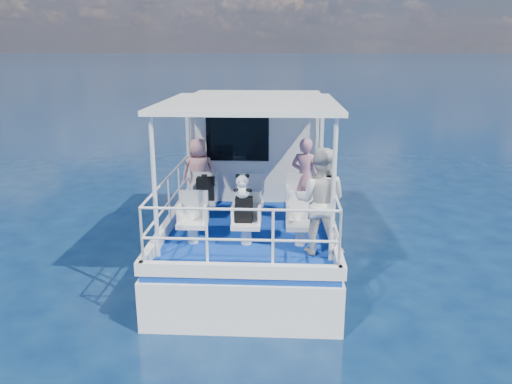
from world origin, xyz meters
The scene contains 20 objects.
ground centered at (0.00, 0.00, 0.00)m, with size 2000.00×2000.00×0.00m, color #081B3E.
hull centered at (0.00, 1.00, 0.00)m, with size 3.00×7.00×1.60m, color white.
deck centered at (0.00, 1.00, 0.85)m, with size 2.90×6.90×0.10m, color navy.
cabin centered at (0.00, 2.30, 2.00)m, with size 2.85×2.00×2.20m, color white.
canopy centered at (0.00, -0.20, 3.14)m, with size 3.00×3.20×0.08m, color white.
canopy_posts centered at (0.00, -0.25, 2.00)m, with size 2.77×2.97×2.20m.
railings centered at (0.00, -0.58, 1.40)m, with size 2.84×3.59×1.00m, color white, non-canonical shape.
seat_port_fwd centered at (-0.90, 0.20, 1.09)m, with size 0.48×0.46×0.38m, color silver.
seat_center_fwd centered at (0.00, 0.20, 1.09)m, with size 0.48×0.46×0.38m, color silver.
seat_stbd_fwd centered at (0.90, 0.20, 1.09)m, with size 0.48×0.46×0.38m, color silver.
seat_port_aft centered at (-0.90, -1.10, 1.09)m, with size 0.48×0.46×0.38m, color silver.
seat_center_aft centered at (0.00, -1.10, 1.09)m, with size 0.48×0.46×0.38m, color silver.
seat_stbd_aft centered at (0.90, -1.10, 1.09)m, with size 0.48×0.46×0.38m, color silver.
passenger_port_fwd centered at (-1.12, 0.95, 1.61)m, with size 0.53×0.38×1.43m, color tan.
passenger_stbd_fwd centered at (1.03, 0.46, 1.67)m, with size 0.56×0.37×1.53m, color #C68093.
passenger_stbd_aft centered at (1.18, -1.42, 1.75)m, with size 0.83×0.65×1.71m, color silver.
backpack_port centered at (-0.86, 0.16, 1.50)m, with size 0.33×0.19×0.43m, color black.
backpack_center centered at (-0.04, -1.09, 1.49)m, with size 0.28×0.16×0.43m, color black.
compact_camera centered at (-0.88, 0.14, 1.74)m, with size 0.10×0.06×0.06m, color black.
panda centered at (-0.06, -1.12, 1.91)m, with size 0.26×0.22×0.40m, color white, non-canonical shape.
Camera 1 is at (0.58, -8.89, 4.01)m, focal length 35.00 mm.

